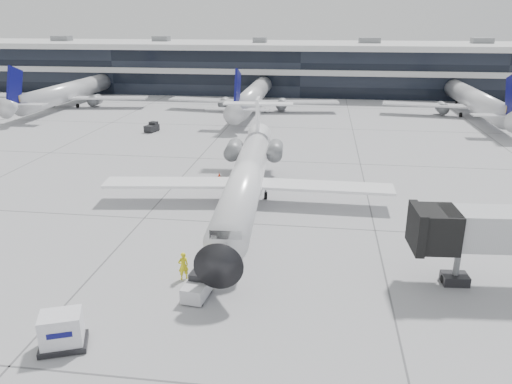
# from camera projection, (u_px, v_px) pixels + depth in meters

# --- Properties ---
(ground) EXTENTS (220.00, 220.00, 0.00)m
(ground) POSITION_uv_depth(u_px,v_px,m) (256.00, 224.00, 42.79)
(ground) COLOR #97979A
(ground) RESTS_ON ground
(terminal) EXTENTS (170.00, 22.00, 10.00)m
(terminal) POSITION_uv_depth(u_px,v_px,m) (303.00, 70.00, 117.79)
(terminal) COLOR black
(terminal) RESTS_ON ground
(bg_jet_left) EXTENTS (32.00, 40.00, 9.60)m
(bg_jet_left) POSITION_uv_depth(u_px,v_px,m) (71.00, 106.00, 99.91)
(bg_jet_left) COLOR silver
(bg_jet_left) RESTS_ON ground
(bg_jet_center) EXTENTS (32.00, 40.00, 9.60)m
(bg_jet_center) POSITION_uv_depth(u_px,v_px,m) (253.00, 110.00, 95.22)
(bg_jet_center) COLOR silver
(bg_jet_center) RESTS_ON ground
(bg_jet_right) EXTENTS (32.00, 40.00, 9.60)m
(bg_jet_right) POSITION_uv_depth(u_px,v_px,m) (472.00, 115.00, 90.15)
(bg_jet_right) COLOR silver
(bg_jet_right) RESTS_ON ground
(regional_jet) EXTENTS (27.44, 34.25, 7.91)m
(regional_jet) POSITION_uv_depth(u_px,v_px,m) (247.00, 176.00, 46.73)
(regional_jet) COLOR white
(regional_jet) RESTS_ON ground
(ramp_worker) EXTENTS (0.86, 0.80, 1.97)m
(ramp_worker) POSITION_uv_depth(u_px,v_px,m) (183.00, 266.00, 33.54)
(ramp_worker) COLOR yellow
(ramp_worker) RESTS_ON ground
(baggage_tug) EXTENTS (1.64, 2.47, 1.48)m
(baggage_tug) POSITION_uv_depth(u_px,v_px,m) (197.00, 288.00, 31.46)
(baggage_tug) COLOR silver
(baggage_tug) RESTS_ON ground
(cargo_uld) EXTENTS (2.94, 2.57, 2.00)m
(cargo_uld) POSITION_uv_depth(u_px,v_px,m) (62.00, 331.00, 26.52)
(cargo_uld) COLOR black
(cargo_uld) RESTS_ON ground
(traffic_cone) EXTENTS (0.46, 0.46, 0.54)m
(traffic_cone) POSITION_uv_depth(u_px,v_px,m) (219.00, 175.00, 55.23)
(traffic_cone) COLOR #FF340D
(traffic_cone) RESTS_ON ground
(far_tug) EXTENTS (1.96, 2.62, 1.48)m
(far_tug) POSITION_uv_depth(u_px,v_px,m) (152.00, 127.00, 77.12)
(far_tug) COLOR black
(far_tug) RESTS_ON ground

